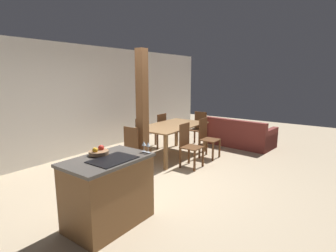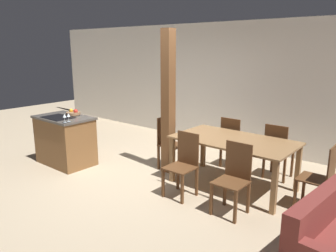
{
  "view_description": "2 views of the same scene",
  "coord_description": "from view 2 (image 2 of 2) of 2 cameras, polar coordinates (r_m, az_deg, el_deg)",
  "views": [
    {
      "loc": [
        -3.59,
        -2.86,
        1.94
      ],
      "look_at": [
        0.6,
        0.2,
        0.95
      ],
      "focal_mm": 28.0,
      "sensor_mm": 36.0,
      "label": 1
    },
    {
      "loc": [
        3.81,
        -3.66,
        2.16
      ],
      "look_at": [
        0.6,
        0.2,
        0.95
      ],
      "focal_mm": 35.0,
      "sensor_mm": 36.0,
      "label": 2
    }
  ],
  "objects": [
    {
      "name": "wine_glass_near",
      "position": [
        5.79,
        -17.58,
        1.64
      ],
      "size": [
        0.06,
        0.06,
        0.15
      ],
      "color": "silver",
      "rests_on": "kitchen_island"
    },
    {
      "name": "wall_back",
      "position": [
        7.5,
        9.03,
        7.18
      ],
      "size": [
        11.2,
        0.08,
        2.7
      ],
      "color": "silver",
      "rests_on": "ground_plane"
    },
    {
      "name": "kitchen_island",
      "position": [
        6.47,
        -17.46,
        -2.35
      ],
      "size": [
        1.1,
        0.71,
        0.92
      ],
      "color": "brown",
      "rests_on": "ground_plane"
    },
    {
      "name": "fruit_bowl",
      "position": [
        6.43,
        -16.16,
        2.22
      ],
      "size": [
        0.26,
        0.26,
        0.11
      ],
      "color": "#99704C",
      "rests_on": "kitchen_island"
    },
    {
      "name": "dining_table",
      "position": [
        5.19,
        11.36,
        -3.26
      ],
      "size": [
        1.85,
        1.04,
        0.78
      ],
      "color": "olive",
      "rests_on": "ground_plane"
    },
    {
      "name": "dining_chair_far_left",
      "position": [
        6.06,
        11.19,
        -2.7
      ],
      "size": [
        0.4,
        0.4,
        0.95
      ],
      "rotation": [
        0.0,
        0.0,
        3.14
      ],
      "color": "brown",
      "rests_on": "ground_plane"
    },
    {
      "name": "dining_chair_near_right",
      "position": [
        4.45,
        11.36,
        -8.76
      ],
      "size": [
        0.4,
        0.4,
        0.95
      ],
      "color": "brown",
      "rests_on": "ground_plane"
    },
    {
      "name": "ground_plane",
      "position": [
        5.71,
        -5.99,
        -8.76
      ],
      "size": [
        16.0,
        16.0,
        0.0
      ],
      "primitive_type": "plane",
      "color": "tan"
    },
    {
      "name": "wine_glass_middle",
      "position": [
        5.83,
        -16.96,
        1.77
      ],
      "size": [
        0.06,
        0.06,
        0.15
      ],
      "color": "silver",
      "rests_on": "kitchen_island"
    },
    {
      "name": "dining_chair_head_end",
      "position": [
        5.94,
        0.19,
        -2.76
      ],
      "size": [
        0.4,
        0.4,
        0.95
      ],
      "rotation": [
        0.0,
        0.0,
        1.57
      ],
      "color": "brown",
      "rests_on": "ground_plane"
    },
    {
      "name": "timber_post",
      "position": [
        5.61,
        0.03,
        4.03
      ],
      "size": [
        0.18,
        0.18,
        2.47
      ],
      "color": "brown",
      "rests_on": "ground_plane"
    },
    {
      "name": "dining_chair_foot_end",
      "position": [
        4.81,
        25.1,
        -8.08
      ],
      "size": [
        0.4,
        0.4,
        0.95
      ],
      "rotation": [
        0.0,
        0.0,
        -1.57
      ],
      "color": "brown",
      "rests_on": "ground_plane"
    },
    {
      "name": "dining_chair_far_right",
      "position": [
        5.73,
        18.51,
        -4.1
      ],
      "size": [
        0.4,
        0.4,
        0.95
      ],
      "rotation": [
        0.0,
        0.0,
        3.14
      ],
      "color": "brown",
      "rests_on": "ground_plane"
    },
    {
      "name": "dining_chair_near_left",
      "position": [
        4.86,
        2.68,
        -6.52
      ],
      "size": [
        0.4,
        0.4,
        0.95
      ],
      "color": "brown",
      "rests_on": "ground_plane"
    }
  ]
}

